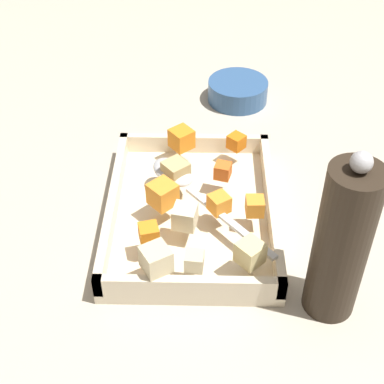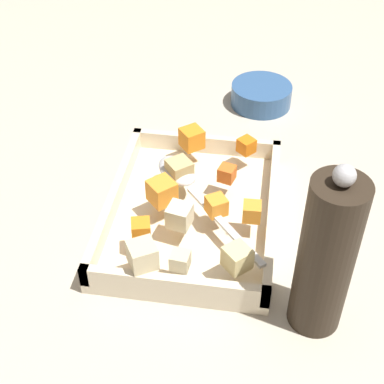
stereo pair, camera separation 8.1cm
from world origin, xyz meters
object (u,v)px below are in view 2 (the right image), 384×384
at_px(baking_dish, 192,214).
at_px(small_prep_bowl, 261,95).
at_px(serving_spoon, 182,176).
at_px(pepper_mill, 326,257).

distance_m(baking_dish, small_prep_bowl, 0.34).
distance_m(serving_spoon, pepper_mill, 0.27).
bearing_deg(pepper_mill, serving_spoon, -133.19).
bearing_deg(small_prep_bowl, pepper_mill, 11.14).
xyz_separation_m(baking_dish, small_prep_bowl, (-0.33, 0.08, 0.01)).
xyz_separation_m(baking_dish, serving_spoon, (-0.03, -0.02, 0.04)).
height_order(serving_spoon, pepper_mill, pepper_mill).
relative_size(pepper_mill, small_prep_bowl, 2.13).
bearing_deg(serving_spoon, pepper_mill, 6.53).
distance_m(baking_dish, serving_spoon, 0.06).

